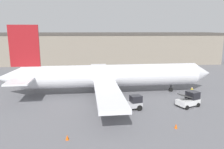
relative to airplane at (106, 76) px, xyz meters
The scene contains 8 objects.
ground_plane 3.33m from the airplane, ahead, with size 400.00×400.00×0.00m, color slate.
terminal_building 34.59m from the airplane, 92.64° to the left, with size 77.28×12.40×9.75m.
airplane is the anchor object (origin of this frame).
ground_crew_worker 14.28m from the airplane, 13.70° to the right, with size 0.40×0.40×1.82m.
baggage_tug 8.74m from the airplane, 67.85° to the right, with size 3.63×2.49×2.01m.
belt_loader_truck 13.84m from the airplane, 30.25° to the right, with size 3.68×3.09×2.12m.
safety_cone_near 15.97m from the airplane, 62.13° to the right, with size 0.36×0.36×0.55m.
safety_cone_far 16.66m from the airplane, 106.51° to the right, with size 0.36×0.36×0.55m.
Camera 1 is at (-2.41, -36.42, 11.18)m, focal length 35.00 mm.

